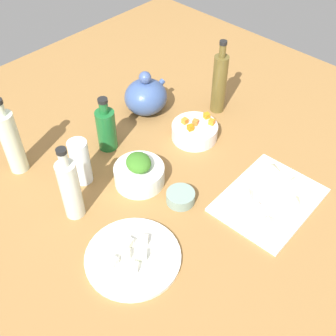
# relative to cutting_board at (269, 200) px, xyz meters

# --- Properties ---
(tabletop) EXTENTS (1.90, 1.90, 0.03)m
(tabletop) POSITION_rel_cutting_board_xyz_m (-0.14, 0.27, -0.02)
(tabletop) COLOR olive
(tabletop) RESTS_ON ground
(cutting_board) EXTENTS (0.31, 0.24, 0.01)m
(cutting_board) POSITION_rel_cutting_board_xyz_m (0.00, 0.00, 0.00)
(cutting_board) COLOR white
(cutting_board) RESTS_ON tabletop
(plate_tofu) EXTENTS (0.25, 0.25, 0.01)m
(plate_tofu) POSITION_rel_cutting_board_xyz_m (-0.41, 0.14, 0.00)
(plate_tofu) COLOR white
(plate_tofu) RESTS_ON tabletop
(bowl_greens) EXTENTS (0.15, 0.15, 0.06)m
(bowl_greens) POSITION_rel_cutting_board_xyz_m (-0.21, 0.33, 0.02)
(bowl_greens) COLOR white
(bowl_greens) RESTS_ON tabletop
(bowl_carrots) EXTENTS (0.15, 0.15, 0.05)m
(bowl_carrots) POSITION_rel_cutting_board_xyz_m (0.06, 0.34, 0.02)
(bowl_carrots) COLOR white
(bowl_carrots) RESTS_ON tabletop
(bowl_small_side) EXTENTS (0.08, 0.08, 0.03)m
(bowl_small_side) POSITION_rel_cutting_board_xyz_m (-0.18, 0.19, 0.01)
(bowl_small_side) COLOR gray
(bowl_small_side) RESTS_ON tabletop
(teapot) EXTENTS (0.17, 0.15, 0.16)m
(teapot) POSITION_rel_cutting_board_xyz_m (0.06, 0.57, 0.06)
(teapot) COLOR #3B548C
(teapot) RESTS_ON tabletop
(bottle_0) EXTENTS (0.06, 0.06, 0.19)m
(bottle_0) POSITION_rel_cutting_board_xyz_m (-0.17, 0.52, 0.07)
(bottle_0) COLOR #1C662D
(bottle_0) RESTS_ON tabletop
(bottle_1) EXTENTS (0.06, 0.06, 0.24)m
(bottle_1) POSITION_rel_cutting_board_xyz_m (-0.42, 0.37, 0.10)
(bottle_1) COLOR silver
(bottle_1) RESTS_ON tabletop
(bottle_2) EXTENTS (0.06, 0.06, 0.26)m
(bottle_2) POSITION_rel_cutting_board_xyz_m (-0.42, 0.64, 0.11)
(bottle_2) COLOR silver
(bottle_2) RESTS_ON tabletop
(bottle_3) EXTENTS (0.05, 0.05, 0.27)m
(bottle_3) POSITION_rel_cutting_board_xyz_m (0.24, 0.39, 0.11)
(bottle_3) COLOR brown
(bottle_3) RESTS_ON tabletop
(drinking_glass_0) EXTENTS (0.06, 0.06, 0.15)m
(drinking_glass_0) POSITION_rel_cutting_board_xyz_m (-0.32, 0.46, 0.07)
(drinking_glass_0) COLOR white
(drinking_glass_0) RESTS_ON tabletop
(carrot_cube_0) EXTENTS (0.02, 0.02, 0.02)m
(carrot_cube_0) POSITION_rel_cutting_board_xyz_m (0.11, 0.31, 0.06)
(carrot_cube_0) COLOR orange
(carrot_cube_0) RESTS_ON bowl_carrots
(carrot_cube_1) EXTENTS (0.02, 0.02, 0.02)m
(carrot_cube_1) POSITION_rel_cutting_board_xyz_m (0.12, 0.34, 0.06)
(carrot_cube_1) COLOR orange
(carrot_cube_1) RESTS_ON bowl_carrots
(carrot_cube_2) EXTENTS (0.02, 0.02, 0.02)m
(carrot_cube_2) POSITION_rel_cutting_board_xyz_m (0.05, 0.38, 0.06)
(carrot_cube_2) COLOR orange
(carrot_cube_2) RESTS_ON bowl_carrots
(carrot_cube_3) EXTENTS (0.02, 0.02, 0.02)m
(carrot_cube_3) POSITION_rel_cutting_board_xyz_m (0.04, 0.34, 0.06)
(carrot_cube_3) COLOR orange
(carrot_cube_3) RESTS_ON bowl_carrots
(carrot_cube_4) EXTENTS (0.02, 0.02, 0.02)m
(carrot_cube_4) POSITION_rel_cutting_board_xyz_m (0.07, 0.35, 0.06)
(carrot_cube_4) COLOR orange
(carrot_cube_4) RESTS_ON bowl_carrots
(chopped_greens_mound) EXTENTS (0.10, 0.11, 0.04)m
(chopped_greens_mound) POSITION_rel_cutting_board_xyz_m (-0.21, 0.33, 0.08)
(chopped_greens_mound) COLOR #397523
(chopped_greens_mound) RESTS_ON bowl_greens
(tofu_cube_0) EXTENTS (0.03, 0.03, 0.02)m
(tofu_cube_0) POSITION_rel_cutting_board_xyz_m (-0.39, 0.12, 0.02)
(tofu_cube_0) COLOR white
(tofu_cube_0) RESTS_ON plate_tofu
(tofu_cube_1) EXTENTS (0.03, 0.03, 0.02)m
(tofu_cube_1) POSITION_rel_cutting_board_xyz_m (-0.43, 0.11, 0.02)
(tofu_cube_1) COLOR white
(tofu_cube_1) RESTS_ON plate_tofu
(tofu_cube_2) EXTENTS (0.03, 0.03, 0.02)m
(tofu_cube_2) POSITION_rel_cutting_board_xyz_m (-0.42, 0.15, 0.02)
(tofu_cube_2) COLOR #EDE3CB
(tofu_cube_2) RESTS_ON plate_tofu
(tofu_cube_3) EXTENTS (0.03, 0.03, 0.02)m
(tofu_cube_3) POSITION_rel_cutting_board_xyz_m (-0.46, 0.16, 0.02)
(tofu_cube_3) COLOR white
(tofu_cube_3) RESTS_ON plate_tofu
(tofu_cube_4) EXTENTS (0.03, 0.03, 0.02)m
(tofu_cube_4) POSITION_rel_cutting_board_xyz_m (-0.39, 0.18, 0.02)
(tofu_cube_4) COLOR white
(tofu_cube_4) RESTS_ON plate_tofu
(tofu_cube_5) EXTENTS (0.03, 0.03, 0.02)m
(tofu_cube_5) POSITION_rel_cutting_board_xyz_m (-0.36, 0.15, 0.02)
(tofu_cube_5) COLOR #EFE6CE
(tofu_cube_5) RESTS_ON plate_tofu
(dumpling_0) EXTENTS (0.05, 0.06, 0.03)m
(dumpling_0) POSITION_rel_cutting_board_xyz_m (-0.05, 0.00, 0.02)
(dumpling_0) COLOR beige
(dumpling_0) RESTS_ON cutting_board
(dumpling_1) EXTENTS (0.07, 0.07, 0.03)m
(dumpling_1) POSITION_rel_cutting_board_xyz_m (0.10, 0.06, 0.02)
(dumpling_1) COLOR beige
(dumpling_1) RESTS_ON cutting_board
(dumpling_2) EXTENTS (0.08, 0.07, 0.03)m
(dumpling_2) POSITION_rel_cutting_board_xyz_m (-0.08, -0.05, 0.02)
(dumpling_2) COLOR beige
(dumpling_2) RESTS_ON cutting_board
(dumpling_3) EXTENTS (0.05, 0.04, 0.03)m
(dumpling_3) POSITION_rel_cutting_board_xyz_m (0.04, -0.06, 0.02)
(dumpling_3) COLOR beige
(dumpling_3) RESTS_ON cutting_board
(dumpling_4) EXTENTS (0.05, 0.06, 0.03)m
(dumpling_4) POSITION_rel_cutting_board_xyz_m (-0.03, 0.06, 0.02)
(dumpling_4) COLOR beige
(dumpling_4) RESTS_ON cutting_board
(dumpling_5) EXTENTS (0.07, 0.07, 0.03)m
(dumpling_5) POSITION_rel_cutting_board_xyz_m (0.10, -0.02, 0.02)
(dumpling_5) COLOR beige
(dumpling_5) RESTS_ON cutting_board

